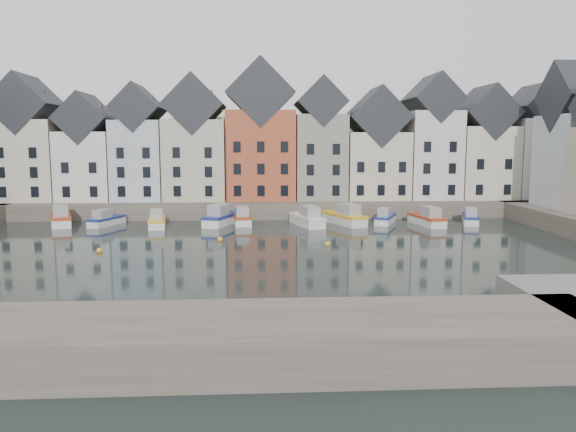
{
  "coord_description": "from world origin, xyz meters",
  "views": [
    {
      "loc": [
        -0.42,
        -45.17,
        9.48
      ],
      "look_at": [
        2.41,
        6.0,
        2.63
      ],
      "focal_mm": 35.0,
      "sensor_mm": 36.0,
      "label": 1
    }
  ],
  "objects": [
    {
      "name": "ground",
      "position": [
        0.0,
        0.0,
        0.0
      ],
      "size": [
        260.0,
        260.0,
        0.0
      ],
      "primitive_type": "plane",
      "color": "black",
      "rests_on": "ground"
    },
    {
      "name": "far_quay",
      "position": [
        0.0,
        30.0,
        1.0
      ],
      "size": [
        90.0,
        16.0,
        2.0
      ],
      "primitive_type": "cube",
      "color": "#50473D",
      "rests_on": "ground"
    },
    {
      "name": "near_wall",
      "position": [
        -10.0,
        -22.0,
        1.0
      ],
      "size": [
        50.0,
        6.0,
        2.0
      ],
      "primitive_type": "cube",
      "color": "#50473D",
      "rests_on": "ground"
    },
    {
      "name": "hillside",
      "position": [
        0.02,
        56.0,
        -17.96
      ],
      "size": [
        153.6,
        70.4,
        64.0
      ],
      "color": "#253319",
      "rests_on": "ground"
    },
    {
      "name": "far_terrace",
      "position": [
        3.21,
        28.0,
        8.88
      ],
      "size": [
        72.37,
        8.16,
        17.78
      ],
      "color": "beige",
      "rests_on": "far_quay"
    },
    {
      "name": "mooring_buoys",
      "position": [
        -4.0,
        5.33,
        0.15
      ],
      "size": [
        20.5,
        5.5,
        0.5
      ],
      "color": "#F2AB1C",
      "rests_on": "ground"
    },
    {
      "name": "boat_a",
      "position": [
        -22.66,
        19.17,
        0.77
      ],
      "size": [
        4.18,
        7.09,
        2.6
      ],
      "rotation": [
        0.0,
        0.0,
        0.33
      ],
      "color": "silver",
      "rests_on": "ground"
    },
    {
      "name": "boat_b",
      "position": [
        -17.53,
        18.61,
        0.61
      ],
      "size": [
        3.44,
        5.61,
        2.06
      ],
      "rotation": [
        0.0,
        0.0,
        -0.36
      ],
      "color": "silver",
      "rests_on": "ground"
    },
    {
      "name": "boat_c",
      "position": [
        -11.57,
        17.28,
        0.67
      ],
      "size": [
        2.63,
        6.02,
        2.24
      ],
      "rotation": [
        0.0,
        0.0,
        0.14
      ],
      "color": "silver",
      "rests_on": "ground"
    },
    {
      "name": "boat_d",
      "position": [
        -4.5,
        18.46,
        0.86
      ],
      "size": [
        4.35,
        7.21,
        13.18
      ],
      "rotation": [
        0.0,
        0.0,
        -0.35
      ],
      "color": "silver",
      "rests_on": "ground"
    },
    {
      "name": "boat_e",
      "position": [
        -2.25,
        18.98,
        0.69
      ],
      "size": [
        2.57,
        6.22,
        2.32
      ],
      "rotation": [
        0.0,
        0.0,
        0.12
      ],
      "color": "silver",
      "rests_on": "ground"
    },
    {
      "name": "boat_f",
      "position": [
        5.24,
        17.22,
        0.76
      ],
      "size": [
        3.78,
        6.99,
        2.56
      ],
      "rotation": [
        0.0,
        0.0,
        0.27
      ],
      "color": "silver",
      "rests_on": "ground"
    },
    {
      "name": "boat_g",
      "position": [
        9.62,
        18.09,
        0.8
      ],
      "size": [
        4.69,
        7.3,
        2.69
      ],
      "rotation": [
        0.0,
        0.0,
        0.39
      ],
      "color": "silver",
      "rests_on": "ground"
    },
    {
      "name": "boat_h",
      "position": [
        14.39,
        18.47,
        0.61
      ],
      "size": [
        3.67,
        5.54,
        2.05
      ],
      "rotation": [
        0.0,
        0.0,
        -0.42
      ],
      "color": "silver",
      "rests_on": "ground"
    },
    {
      "name": "boat_i",
      "position": [
        18.82,
        16.73,
        0.72
      ],
      "size": [
        2.96,
        6.54,
        2.42
      ],
      "rotation": [
        0.0,
        0.0,
        0.16
      ],
      "color": "silver",
      "rests_on": "ground"
    },
    {
      "name": "boat_j",
      "position": [
        24.27,
        17.91,
        0.62
      ],
      "size": [
        3.24,
        5.65,
        2.07
      ],
      "rotation": [
        0.0,
        0.0,
        -0.31
      ],
      "color": "silver",
      "rests_on": "ground"
    }
  ]
}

